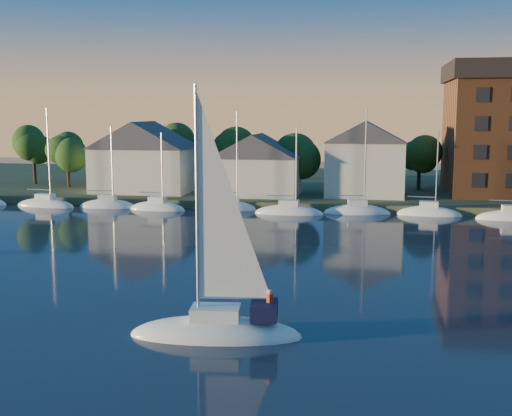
% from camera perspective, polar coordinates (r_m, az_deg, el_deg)
% --- Properties ---
extents(ground, '(260.00, 260.00, 0.00)m').
position_cam_1_polar(ground, '(29.97, -8.51, -14.90)').
color(ground, black).
rests_on(ground, ground).
extents(shoreline_land, '(160.00, 50.00, 2.00)m').
position_cam_1_polar(shoreline_land, '(102.07, 5.22, 1.79)').
color(shoreline_land, '#384025').
rests_on(shoreline_land, ground).
extents(wooden_dock, '(120.00, 3.00, 1.00)m').
position_cam_1_polar(wooden_dock, '(79.39, 3.70, -0.11)').
color(wooden_dock, brown).
rests_on(wooden_dock, ground).
extents(clubhouse_west, '(13.65, 9.45, 9.64)m').
position_cam_1_polar(clubhouse_west, '(89.75, -9.93, 4.59)').
color(clubhouse_west, silver).
rests_on(clubhouse_west, shoreline_land).
extents(clubhouse_centre, '(11.55, 8.40, 8.08)m').
position_cam_1_polar(clubhouse_centre, '(84.60, 0.09, 3.94)').
color(clubhouse_centre, silver).
rests_on(clubhouse_centre, shoreline_land).
extents(clubhouse_east, '(10.50, 8.40, 9.80)m').
position_cam_1_polar(clubhouse_east, '(85.17, 9.67, 4.44)').
color(clubhouse_east, silver).
rests_on(clubhouse_east, shoreline_land).
extents(tree_line, '(93.40, 5.40, 8.90)m').
position_cam_1_polar(tree_line, '(89.37, 5.86, 5.45)').
color(tree_line, '#3A241A').
rests_on(tree_line, shoreline_land).
extents(moored_fleet, '(95.50, 2.40, 12.05)m').
position_cam_1_polar(moored_fleet, '(76.05, 6.43, -0.45)').
color(moored_fleet, white).
rests_on(moored_fleet, ground).
extents(hero_sailboat, '(9.53, 4.05, 14.38)m').
position_cam_1_polar(hero_sailboat, '(34.77, -3.36, -10.40)').
color(hero_sailboat, white).
rests_on(hero_sailboat, ground).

